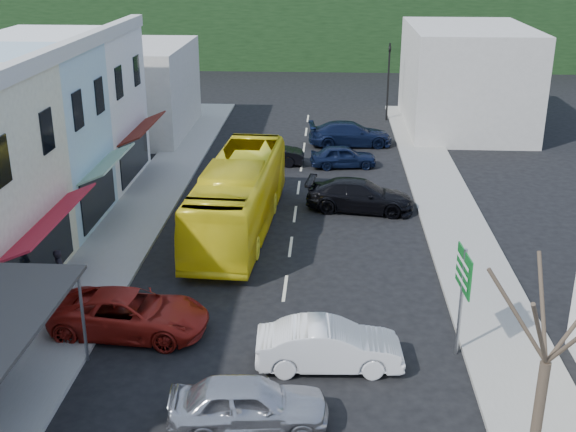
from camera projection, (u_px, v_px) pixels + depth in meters
The scene contains 17 objects.
ground at pixel (278, 343), 23.89m from camera, with size 120.00×120.00×0.00m, color black.
sidewalk_left at pixel (132, 224), 33.58m from camera, with size 3.00×52.00×0.15m, color gray.
sidewalk_right at pixel (457, 231), 32.78m from camera, with size 3.00×52.00×0.15m, color gray.
distant_block_left at pixel (128, 90), 48.60m from camera, with size 8.00×10.00×6.00m, color #B7B2A8.
distant_block_right at pixel (466, 78), 49.99m from camera, with size 8.00×12.00×7.00m, color #B7B2A8.
bus at pixel (238, 198), 32.57m from camera, with size 2.50×11.60×3.10m, color yellow.
car_silver at pixel (249, 405), 19.55m from camera, with size 1.80×4.40×1.40m, color #B8B8BD.
car_white at pixel (329, 347), 22.32m from camera, with size 1.80×4.40×1.40m, color white.
car_red at pixel (130, 314), 24.26m from camera, with size 1.90×4.60×1.40m, color maroon.
car_black_near at pixel (360, 197), 35.33m from camera, with size 1.84×4.50×1.40m, color black.
car_navy_mid at pixel (343, 156), 42.03m from camera, with size 1.80×4.40×1.40m, color black.
car_black_far at pixel (269, 153), 42.55m from camera, with size 1.80×4.40×1.40m, color black.
car_navy_far at pixel (350, 135), 46.42m from camera, with size 1.84×4.50×1.40m, color black.
pedestrian_left at pixel (61, 271), 26.70m from camera, with size 0.60×0.40×1.70m, color black.
direction_sign at pixel (461, 303), 22.62m from camera, with size 0.31×1.66×3.67m, color #0C581C, non-canonical shape.
street_tree at pixel (546, 362), 16.44m from camera, with size 2.33×2.33×6.96m, color #3B2F24, non-canonical shape.
traffic_signal at pixel (388, 82), 52.23m from camera, with size 0.73×1.19×5.59m, color black, non-canonical shape.
Camera 1 is at (1.53, -20.73, 12.51)m, focal length 45.00 mm.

